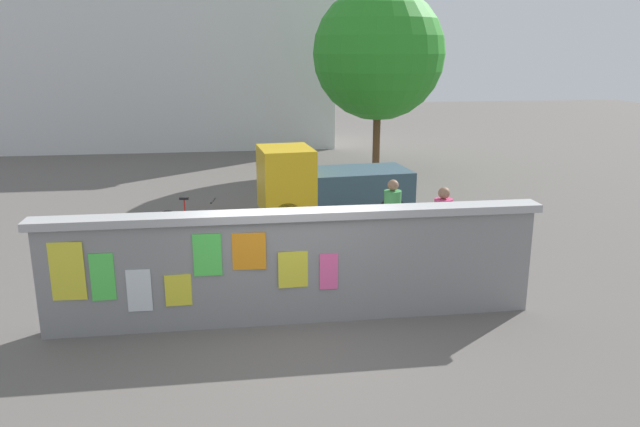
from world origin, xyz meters
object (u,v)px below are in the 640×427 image
object	(u,v)px
person_bystander	(443,220)
tree_roadside	(378,54)
auto_rickshaw_truck	(327,185)
person_walking	(392,211)
bicycle_near	(192,223)
motorcycle	(183,249)

from	to	relation	value
person_bystander	tree_roadside	size ratio (longest dim) A/B	0.27
auto_rickshaw_truck	person_walking	world-z (taller)	auto_rickshaw_truck
bicycle_near	auto_rickshaw_truck	bearing A→B (deg)	18.20
auto_rickshaw_truck	bicycle_near	distance (m)	3.36
auto_rickshaw_truck	person_walking	xyz separation A→B (m)	(0.87, -2.91, 0.09)
auto_rickshaw_truck	bicycle_near	xyz separation A→B (m)	(-3.15, -1.04, -0.54)
bicycle_near	person_bystander	bearing A→B (deg)	-29.03
person_bystander	auto_rickshaw_truck	bearing A→B (deg)	113.91
motorcycle	person_bystander	world-z (taller)	person_bystander
person_bystander	tree_roadside	xyz separation A→B (m)	(0.97, 9.62, 2.92)
motorcycle	person_walking	world-z (taller)	person_walking
auto_rickshaw_truck	motorcycle	bearing A→B (deg)	-135.83
motorcycle	bicycle_near	size ratio (longest dim) A/B	1.12
motorcycle	person_bystander	distance (m)	4.90
tree_roadside	auto_rickshaw_truck	bearing A→B (deg)	-113.73
person_walking	tree_roadside	world-z (taller)	tree_roadside
bicycle_near	tree_roadside	size ratio (longest dim) A/B	0.28
person_walking	tree_roadside	size ratio (longest dim) A/B	0.27
tree_roadside	person_walking	bearing A→B (deg)	-101.11
tree_roadside	motorcycle	bearing A→B (deg)	-122.72
person_bystander	tree_roadside	distance (m)	10.10
auto_rickshaw_truck	person_bystander	world-z (taller)	auto_rickshaw_truck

